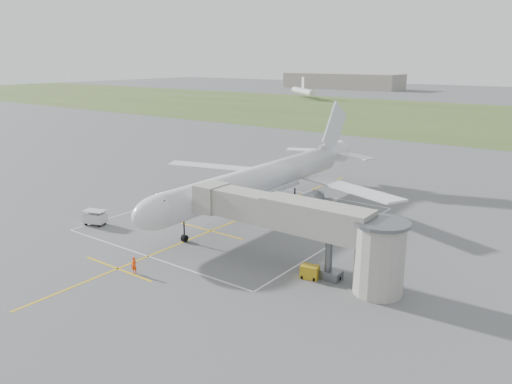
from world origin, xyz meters
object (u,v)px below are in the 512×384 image
Objects in this scene: airliner at (262,179)px; baggage_cart at (95,217)px; ramp_worker_wing at (191,196)px; gpu_unit at (310,272)px; jet_bridge at (309,227)px; ramp_worker_nose at (134,265)px.

airliner reaches higher than baggage_cart.
ramp_worker_wing is (-11.10, -2.60, -3.59)m from airliner.
jet_bridge is at bearing 118.61° from gpu_unit.
ramp_worker_nose is (-13.47, -10.24, -3.90)m from jet_bridge.
ramp_worker_nose reaches higher than ramp_worker_wing.
ramp_worker_wing is at bearing 156.53° from jet_bridge.
airliner is 27.66× the size of ramp_worker_nose.
airliner is at bearing 124.96° from gpu_unit.
ramp_worker_nose is at bearing 150.83° from ramp_worker_wing.
ramp_worker_nose is (-14.30, -9.28, 0.21)m from gpu_unit.
baggage_cart reaches higher than ramp_worker_nose.
airliner reaches higher than ramp_worker_wing.
gpu_unit is 1.19× the size of ramp_worker_wing.
airliner is 15.28× the size of baggage_cart.
airliner is at bearing 137.81° from jet_bridge.
airliner reaches higher than jet_bridge.
airliner is 2.00× the size of jet_bridge.
gpu_unit is 0.62× the size of baggage_cart.
jet_bridge is 13.84× the size of ramp_worker_nose.
jet_bridge is (15.72, -14.25, 0.35)m from airliner.
airliner is 29.18× the size of ramp_worker_wing.
airliner is 11.95m from ramp_worker_wing.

